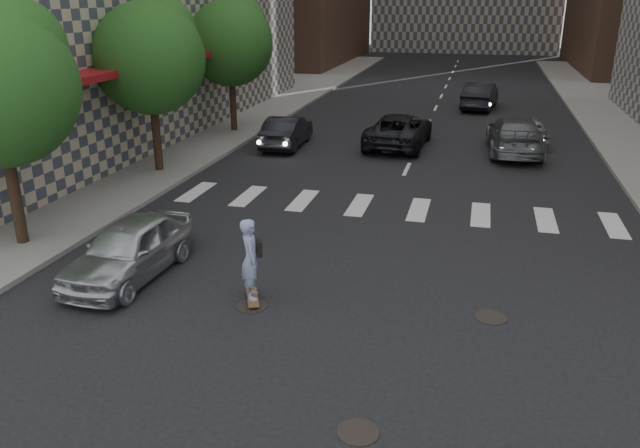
% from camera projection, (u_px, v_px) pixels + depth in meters
% --- Properties ---
extents(ground, '(160.00, 160.00, 0.00)m').
position_uv_depth(ground, '(324.00, 345.00, 12.70)').
color(ground, black).
rests_on(ground, ground).
extents(sidewalk_left, '(13.00, 80.00, 0.15)m').
position_uv_depth(sidewalk_left, '(156.00, 123.00, 34.22)').
color(sidewalk_left, gray).
rests_on(sidewalk_left, ground).
extents(tree_a, '(4.20, 4.20, 6.60)m').
position_uv_depth(tree_a, '(0.00, 79.00, 16.14)').
color(tree_a, '#382619').
rests_on(tree_a, sidewalk_left).
extents(tree_b, '(4.20, 4.20, 6.60)m').
position_uv_depth(tree_b, '(152.00, 53.00, 23.41)').
color(tree_b, '#382619').
rests_on(tree_b, sidewalk_left).
extents(tree_c, '(4.20, 4.20, 6.60)m').
position_uv_depth(tree_c, '(232.00, 39.00, 30.68)').
color(tree_c, '#382619').
rests_on(tree_c, sidewalk_left).
extents(manhole_a, '(0.70, 0.70, 0.02)m').
position_uv_depth(manhole_a, '(358.00, 432.00, 10.15)').
color(manhole_a, black).
rests_on(manhole_a, ground).
extents(manhole_b, '(0.70, 0.70, 0.02)m').
position_uv_depth(manhole_b, '(252.00, 306.00, 14.25)').
color(manhole_b, black).
rests_on(manhole_b, ground).
extents(manhole_c, '(0.70, 0.70, 0.02)m').
position_uv_depth(manhole_c, '(491.00, 317.00, 13.75)').
color(manhole_c, black).
rests_on(manhole_c, ground).
extents(skateboarder, '(0.70, 1.03, 2.03)m').
position_uv_depth(skateboarder, '(251.00, 259.00, 14.15)').
color(skateboarder, brown).
rests_on(skateboarder, ground).
extents(silver_sedan, '(1.94, 4.41, 1.47)m').
position_uv_depth(silver_sedan, '(130.00, 249.00, 15.54)').
color(silver_sedan, silver).
rests_on(silver_sedan, ground).
extents(traffic_car_a, '(1.70, 4.42, 1.44)m').
position_uv_depth(traffic_car_a, '(287.00, 131.00, 28.95)').
color(traffic_car_a, black).
rests_on(traffic_car_a, ground).
extents(traffic_car_b, '(2.53, 5.75, 1.64)m').
position_uv_depth(traffic_car_b, '(515.00, 135.00, 27.71)').
color(traffic_car_b, '#55595D').
rests_on(traffic_car_b, ground).
extents(traffic_car_c, '(2.82, 5.64, 1.53)m').
position_uv_depth(traffic_car_c, '(399.00, 130.00, 29.00)').
color(traffic_car_c, black).
rests_on(traffic_car_c, ground).
extents(traffic_car_d, '(2.19, 4.31, 1.41)m').
position_uv_depth(traffic_car_d, '(525.00, 129.00, 29.53)').
color(traffic_car_d, '#A8ABB0').
rests_on(traffic_car_d, ground).
extents(traffic_car_e, '(2.29, 5.07, 1.62)m').
position_uv_depth(traffic_car_e, '(480.00, 96.00, 38.55)').
color(traffic_car_e, black).
rests_on(traffic_car_e, ground).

